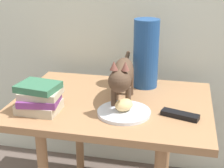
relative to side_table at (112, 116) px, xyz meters
The scene contains 7 objects.
side_table is the anchor object (origin of this frame).
plate 0.16m from the side_table, 57.30° to the right, with size 0.22×0.22×0.01m, color silver.
bread_roll 0.18m from the side_table, 57.07° to the right, with size 0.08×0.06×0.05m, color #E0BC7A.
cat 0.21m from the side_table, 19.53° to the right, with size 0.12×0.48×0.23m.
book_stack 0.34m from the side_table, 147.75° to the right, with size 0.18×0.16×0.12m.
green_vase 0.34m from the side_table, 61.39° to the left, with size 0.12×0.12×0.33m, color navy.
tv_remote 0.33m from the side_table, 18.39° to the right, with size 0.15×0.04×0.02m, color black.
Camera 1 is at (0.29, -1.33, 1.18)m, focal length 53.78 mm.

